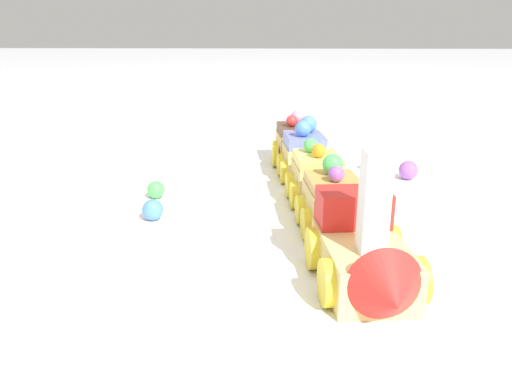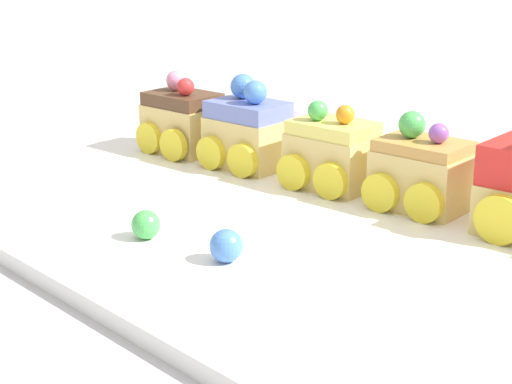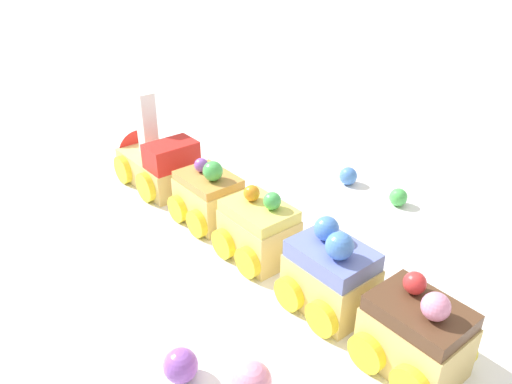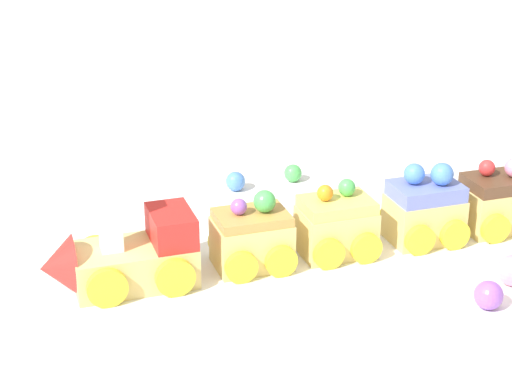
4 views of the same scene
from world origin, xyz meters
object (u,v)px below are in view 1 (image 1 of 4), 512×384
gumball_pink (374,161)px  gumball_green (153,190)px  gumball_blue (149,210)px  cake_train_locomotive (361,256)px  cake_car_blueberry (301,156)px  cake_car_chocolate (292,144)px  gumball_purple (405,170)px  cake_car_lemon (313,179)px  cake_car_caramel (329,204)px

gumball_pink → gumball_green: size_ratio=1.37×
gumball_blue → gumball_green: (-0.07, -0.01, -0.00)m
gumball_pink → gumball_green: 0.30m
gumball_blue → gumball_green: size_ratio=1.07×
cake_train_locomotive → cake_car_blueberry: cake_train_locomotive is taller
cake_car_chocolate → gumball_green: size_ratio=3.70×
gumball_blue → cake_car_blueberry: bearing=133.8°
cake_train_locomotive → cake_car_chocolate: size_ratio=1.84×
cake_car_blueberry → gumball_purple: 0.14m
cake_car_blueberry → gumball_blue: (0.15, -0.16, -0.02)m
cake_car_blueberry → gumball_green: (0.09, -0.17, -0.02)m
cake_car_lemon → gumball_pink: (-0.13, 0.09, -0.01)m
cake_car_caramel → cake_car_chocolate: cake_car_chocolate is taller
cake_car_lemon → cake_car_chocolate: 0.17m
gumball_green → gumball_purple: bearing=105.9°
cake_car_caramel → gumball_blue: cake_car_caramel is taller
gumball_green → cake_train_locomotive: bearing=45.0°
cake_car_chocolate → gumball_green: (0.17, -0.16, -0.02)m
cake_car_caramel → gumball_pink: 0.23m
cake_car_caramel → gumball_blue: (-0.02, -0.18, -0.02)m
cake_car_caramel → gumball_green: (-0.09, -0.19, -0.02)m
cake_car_chocolate → gumball_pink: (0.04, 0.11, -0.01)m
cake_car_chocolate → gumball_green: bearing=-50.8°
cake_train_locomotive → cake_car_caramel: cake_train_locomotive is taller
cake_train_locomotive → gumball_green: 0.29m
cake_car_lemon → gumball_purple: bearing=120.6°
cake_car_caramel → gumball_green: 0.21m
cake_train_locomotive → cake_car_lemon: 0.20m
cake_car_chocolate → gumball_blue: size_ratio=3.44×
cake_car_chocolate → gumball_pink: 0.12m
cake_car_lemon → cake_car_blueberry: bearing=179.8°
cake_car_lemon → cake_car_chocolate: (-0.17, -0.02, 0.00)m
cake_car_lemon → gumball_green: cake_car_lemon is taller
gumball_purple → cake_car_caramel: bearing=-33.6°
cake_car_lemon → gumball_purple: size_ratio=2.96×
cake_car_blueberry → gumball_green: size_ratio=3.97×
cake_car_lemon → gumball_blue: 0.18m
cake_car_caramel → gumball_green: bearing=-120.7°
cake_car_lemon → gumball_blue: cake_car_lemon is taller
gumball_blue → gumball_pink: bearing=126.7°
gumball_blue → gumball_green: gumball_blue is taller
cake_car_blueberry → cake_train_locomotive: bearing=-0.0°
cake_train_locomotive → cake_car_blueberry: size_ratio=1.71×
cake_car_chocolate → cake_train_locomotive: bearing=0.0°
cake_car_lemon → gumball_purple: 0.16m
cake_car_blueberry → gumball_pink: 0.11m
cake_car_blueberry → gumball_purple: bearing=84.8°
cake_car_blueberry → cake_car_chocolate: (-0.08, -0.01, -0.00)m
gumball_blue → cake_car_lemon: bearing=110.3°
cake_car_lemon → cake_car_blueberry: (-0.09, -0.01, 0.00)m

